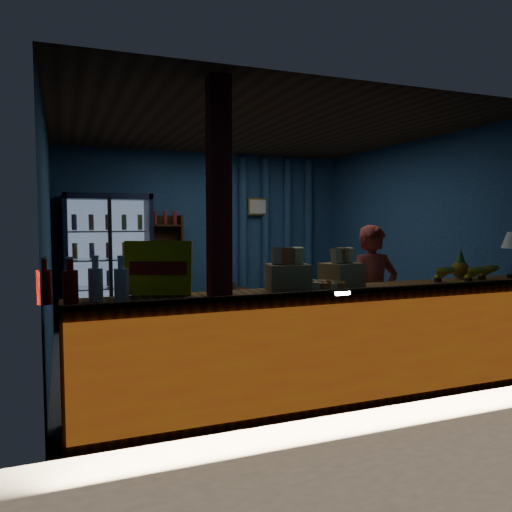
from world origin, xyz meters
The scene contains 18 objects.
ground centered at (0.00, 0.00, 0.00)m, with size 4.60×4.60×0.00m, color #515154.
room_walls centered at (0.00, 0.00, 1.57)m, with size 4.60×4.60×4.60m.
counter centered at (0.00, -1.91, 0.48)m, with size 4.40×0.57×0.99m.
support_post centered at (-1.05, -1.90, 1.30)m, with size 0.16×0.16×2.60m, color maroon.
beverage_cooler centered at (-1.55, 1.92, 0.93)m, with size 1.20×0.62×1.90m.
bottle_shelf centered at (-0.70, 2.06, 0.79)m, with size 0.50×0.28×1.60m.
curtain_folds centered at (1.00, 2.14, 1.30)m, with size 1.74×0.14×2.50m.
framed_picture centered at (0.85, 2.10, 1.75)m, with size 0.36×0.04×0.28m.
shopkeeper centered at (0.79, -1.27, 0.74)m, with size 0.54×0.35×1.48m, color maroon.
green_chair centered at (1.90, 1.41, 0.31)m, with size 0.66×0.68×0.61m, color #5EB85C.
side_table centered at (0.20, 1.53, 0.25)m, with size 0.56×0.42×0.59m.
yellow_sign centered at (-1.48, -1.68, 1.16)m, with size 0.53×0.30×0.42m.
soda_bottles centered at (-2.03, -1.86, 1.08)m, with size 0.61×0.18×0.33m.
snack_box_left centered at (-0.44, -1.83, 1.08)m, with size 0.38×0.34×0.36m.
snack_box_centre centered at (0.09, -1.80, 1.07)m, with size 0.38×0.34×0.34m.
pastry_tray centered at (-0.14, -1.97, 0.98)m, with size 0.48×0.48×0.08m.
banana_bunches centered at (1.39, -1.89, 1.04)m, with size 0.79×0.30×0.17m.
pineapple centered at (1.50, -1.70, 1.07)m, with size 0.17×0.17×0.29m.
Camera 1 is at (-2.17, -5.54, 1.53)m, focal length 35.00 mm.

